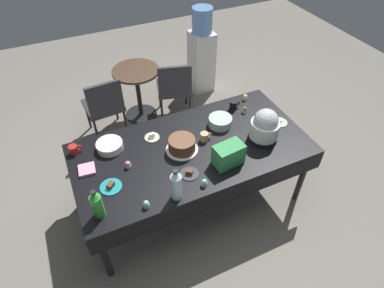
# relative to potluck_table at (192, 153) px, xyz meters

# --- Properties ---
(ground) EXTENTS (9.00, 9.00, 0.00)m
(ground) POSITION_rel_potluck_table_xyz_m (0.00, 0.00, -0.69)
(ground) COLOR slate
(potluck_table) EXTENTS (2.20, 1.10, 0.75)m
(potluck_table) POSITION_rel_potluck_table_xyz_m (0.00, 0.00, 0.00)
(potluck_table) COLOR black
(potluck_table) RESTS_ON ground
(frosted_layer_cake) EXTENTS (0.30, 0.30, 0.13)m
(frosted_layer_cake) POSITION_rel_potluck_table_xyz_m (-0.10, 0.01, 0.13)
(frosted_layer_cake) COLOR silver
(frosted_layer_cake) RESTS_ON potluck_table
(slow_cooker) EXTENTS (0.28, 0.28, 0.33)m
(slow_cooker) POSITION_rel_potluck_table_xyz_m (0.67, -0.17, 0.22)
(slow_cooker) COLOR black
(slow_cooker) RESTS_ON potluck_table
(glass_salad_bowl) EXTENTS (0.23, 0.23, 0.09)m
(glass_salad_bowl) POSITION_rel_potluck_table_xyz_m (0.39, 0.18, 0.11)
(glass_salad_bowl) COLOR #B2C6BC
(glass_salad_bowl) RESTS_ON potluck_table
(ceramic_snack_bowl) EXTENTS (0.24, 0.24, 0.07)m
(ceramic_snack_bowl) POSITION_rel_potluck_table_xyz_m (-0.69, 0.31, 0.10)
(ceramic_snack_bowl) COLOR silver
(ceramic_snack_bowl) RESTS_ON potluck_table
(dessert_plate_charcoal) EXTENTS (0.16, 0.16, 0.05)m
(dessert_plate_charcoal) POSITION_rel_potluck_table_xyz_m (-0.15, -0.28, 0.07)
(dessert_plate_charcoal) COLOR #2D2D33
(dessert_plate_charcoal) RESTS_ON potluck_table
(dessert_plate_teal) EXTENTS (0.18, 0.18, 0.05)m
(dessert_plate_teal) POSITION_rel_potluck_table_xyz_m (-0.80, -0.14, 0.07)
(dessert_plate_teal) COLOR teal
(dessert_plate_teal) RESTS_ON potluck_table
(dessert_plate_cream) EXTENTS (0.14, 0.14, 0.06)m
(dessert_plate_cream) POSITION_rel_potluck_table_xyz_m (-0.29, 0.29, 0.08)
(dessert_plate_cream) COLOR beige
(dessert_plate_cream) RESTS_ON potluck_table
(dessert_plate_sage) EXTENTS (0.16, 0.16, 0.05)m
(dessert_plate_sage) POSITION_rel_potluck_table_xyz_m (0.96, -0.04, 0.07)
(dessert_plate_sage) COLOR #8CA87F
(dessert_plate_sage) RESTS_ON potluck_table
(cupcake_mint) EXTENTS (0.05, 0.05, 0.07)m
(cupcake_mint) POSITION_rel_potluck_table_xyz_m (0.72, 0.26, 0.09)
(cupcake_mint) COLOR beige
(cupcake_mint) RESTS_ON potluck_table
(cupcake_berry) EXTENTS (0.05, 0.05, 0.07)m
(cupcake_berry) POSITION_rel_potluck_table_xyz_m (-0.09, -0.45, 0.09)
(cupcake_berry) COLOR beige
(cupcake_berry) RESTS_ON potluck_table
(cupcake_rose) EXTENTS (0.05, 0.05, 0.07)m
(cupcake_rose) POSITION_rel_potluck_table_xyz_m (-0.60, -0.45, 0.09)
(cupcake_rose) COLOR beige
(cupcake_rose) RESTS_ON potluck_table
(cupcake_lemon) EXTENTS (0.05, 0.05, 0.07)m
(cupcake_lemon) POSITION_rel_potluck_table_xyz_m (-0.61, 0.01, 0.09)
(cupcake_lemon) COLOR beige
(cupcake_lemon) RESTS_ON potluck_table
(cupcake_vanilla) EXTENTS (0.05, 0.05, 0.07)m
(cupcake_vanilla) POSITION_rel_potluck_table_xyz_m (0.85, 0.45, 0.09)
(cupcake_vanilla) COLOR beige
(cupcake_vanilla) RESTS_ON potluck_table
(soda_bottle_lime_soda) EXTENTS (0.09, 0.09, 0.28)m
(soda_bottle_lime_soda) POSITION_rel_potluck_table_xyz_m (-0.95, -0.37, 0.19)
(soda_bottle_lime_soda) COLOR green
(soda_bottle_lime_soda) RESTS_ON potluck_table
(soda_bottle_water) EXTENTS (0.09, 0.09, 0.31)m
(soda_bottle_water) POSITION_rel_potluck_table_xyz_m (-0.35, -0.46, 0.21)
(soda_bottle_water) COLOR silver
(soda_bottle_water) RESTS_ON potluck_table
(coffee_mug_black) EXTENTS (0.12, 0.08, 0.09)m
(coffee_mug_black) POSITION_rel_potluck_table_xyz_m (0.65, 0.36, 0.11)
(coffee_mug_black) COLOR black
(coffee_mug_black) RESTS_ON potluck_table
(coffee_mug_red) EXTENTS (0.12, 0.08, 0.08)m
(coffee_mug_red) POSITION_rel_potluck_table_xyz_m (-1.00, 0.39, 0.10)
(coffee_mug_red) COLOR #B2231E
(coffee_mug_red) RESTS_ON potluck_table
(coffee_mug_tan) EXTENTS (0.12, 0.08, 0.09)m
(coffee_mug_tan) POSITION_rel_potluck_table_xyz_m (0.15, 0.05, 0.10)
(coffee_mug_tan) COLOR tan
(coffee_mug_tan) RESTS_ON potluck_table
(soda_carton) EXTENTS (0.28, 0.19, 0.20)m
(soda_carton) POSITION_rel_potluck_table_xyz_m (0.21, -0.30, 0.16)
(soda_carton) COLOR #338C4C
(soda_carton) RESTS_ON potluck_table
(paper_napkin_stack) EXTENTS (0.15, 0.15, 0.02)m
(paper_napkin_stack) POSITION_rel_potluck_table_xyz_m (-0.95, 0.13, 0.07)
(paper_napkin_stack) COLOR pink
(paper_napkin_stack) RESTS_ON potluck_table
(maroon_chair_left) EXTENTS (0.47, 0.47, 0.85)m
(maroon_chair_left) POSITION_rel_potluck_table_xyz_m (-0.54, 1.38, -0.20)
(maroon_chair_left) COLOR #333338
(maroon_chair_left) RESTS_ON ground
(maroon_chair_right) EXTENTS (0.54, 0.54, 0.85)m
(maroon_chair_right) POSITION_rel_potluck_table_xyz_m (0.38, 1.38, -0.20)
(maroon_chair_right) COLOR #333338
(maroon_chair_right) RESTS_ON ground
(round_cafe_table) EXTENTS (0.60, 0.60, 0.72)m
(round_cafe_table) POSITION_rel_potluck_table_xyz_m (-0.05, 1.60, -0.19)
(round_cafe_table) COLOR #473323
(round_cafe_table) RESTS_ON ground
(water_cooler) EXTENTS (0.32, 0.32, 1.24)m
(water_cooler) POSITION_rel_potluck_table_xyz_m (1.01, 1.87, -0.10)
(water_cooler) COLOR silver
(water_cooler) RESTS_ON ground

